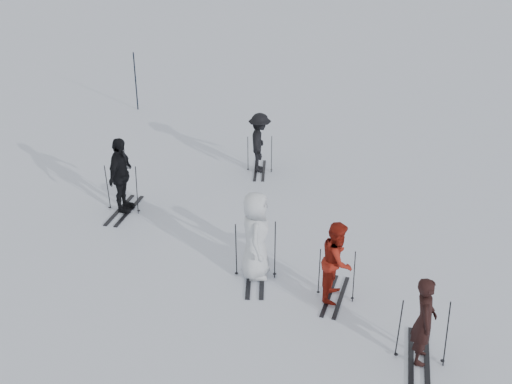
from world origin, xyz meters
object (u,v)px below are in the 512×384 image
skier_near_dark (424,322)px  skier_uphill_far (260,143)px  skier_red (337,262)px  piste_marker (136,81)px  skier_uphill_left (121,176)px  skier_grey (256,236)px

skier_near_dark → skier_uphill_far: 8.78m
skier_near_dark → skier_uphill_far: (-3.22, 8.17, 0.03)m
skier_red → piste_marker: size_ratio=0.79×
skier_near_dark → skier_uphill_left: (-6.63, 5.45, 0.15)m
skier_grey → piste_marker: (-4.98, 11.04, 0.09)m
skier_uphill_far → skier_red: bearing=-163.8°
piste_marker → skier_grey: bearing=-65.7°
skier_red → skier_uphill_left: size_ratio=0.86×
skier_near_dark → skier_uphill_left: size_ratio=0.85×
skier_uphill_left → piste_marker: bearing=20.1°
skier_near_dark → skier_grey: bearing=59.3°
skier_red → skier_grey: (-1.68, 0.71, 0.13)m
skier_near_dark → skier_uphill_left: skier_uphill_left is taller
skier_red → skier_grey: size_ratio=0.87×
skier_red → skier_uphill_left: (-5.25, 3.58, 0.14)m
skier_near_dark → skier_uphill_far: size_ratio=0.97×
skier_uphill_far → skier_uphill_left: bearing=128.5°
skier_near_dark → piste_marker: size_ratio=0.78×
skier_uphill_far → piste_marker: bearing=41.4°
skier_uphill_far → skier_grey: bearing=-178.5°
skier_uphill_far → skier_near_dark: bearing=-158.6°
skier_grey → piste_marker: size_ratio=0.91×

